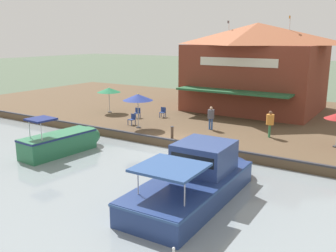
% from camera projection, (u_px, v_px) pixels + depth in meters
% --- Properties ---
extents(ground_plane, '(220.00, 220.00, 0.00)m').
position_uv_depth(ground_plane, '(171.00, 150.00, 24.68)').
color(ground_plane, '#4C5B47').
extents(quay_deck, '(22.00, 56.00, 0.60)m').
position_uv_depth(quay_deck, '(236.00, 116.00, 33.64)').
color(quay_deck, brown).
rests_on(quay_deck, ground).
extents(quay_edge_fender, '(0.20, 50.40, 0.10)m').
position_uv_depth(quay_edge_fender, '(172.00, 140.00, 24.61)').
color(quay_edge_fender, '#2D2D33').
rests_on(quay_edge_fender, quay_deck).
extents(waterfront_restaurant, '(11.03, 11.87, 8.47)m').
position_uv_depth(waterfront_restaurant, '(256.00, 66.00, 34.56)').
color(waterfront_restaurant, brown).
rests_on(waterfront_restaurant, quay_deck).
extents(patio_umbrella_mid_patio_right, '(2.09, 2.09, 2.28)m').
position_uv_depth(patio_umbrella_mid_patio_right, '(109.00, 90.00, 33.49)').
color(patio_umbrella_mid_patio_right, '#B7B7B7').
rests_on(patio_umbrella_mid_patio_right, quay_deck).
extents(patio_umbrella_back_row, '(2.24, 2.24, 2.60)m').
position_uv_depth(patio_umbrella_back_row, '(138.00, 97.00, 27.65)').
color(patio_umbrella_back_row, '#B7B7B7').
rests_on(patio_umbrella_back_row, quay_deck).
extents(cafe_chair_back_row_seat, '(0.49, 0.49, 0.85)m').
position_uv_depth(cafe_chair_back_row_seat, '(132.00, 119.00, 29.02)').
color(cafe_chair_back_row_seat, navy).
rests_on(cafe_chair_back_row_seat, quay_deck).
extents(cafe_chair_under_first_umbrella, '(0.57, 0.57, 0.85)m').
position_uv_depth(cafe_chair_under_first_umbrella, '(137.00, 112.00, 31.51)').
color(cafe_chair_under_first_umbrella, navy).
rests_on(cafe_chair_under_first_umbrella, quay_deck).
extents(cafe_chair_beside_entrance, '(0.52, 0.52, 0.85)m').
position_uv_depth(cafe_chair_beside_entrance, '(163.00, 112.00, 31.77)').
color(cafe_chair_beside_entrance, navy).
rests_on(cafe_chair_beside_entrance, quay_deck).
extents(person_at_quay_edge, '(0.49, 0.49, 1.71)m').
position_uv_depth(person_at_quay_edge, '(211.00, 115.00, 27.37)').
color(person_at_quay_edge, '#2D5193').
rests_on(person_at_quay_edge, quay_deck).
extents(person_near_entrance, '(0.52, 0.52, 1.82)m').
position_uv_depth(person_near_entrance, '(270.00, 121.00, 25.23)').
color(person_near_entrance, '#337547').
rests_on(person_near_entrance, quay_deck).
extents(motorboat_mid_row, '(8.94, 3.23, 2.41)m').
position_uv_depth(motorboat_mid_row, '(200.00, 178.00, 17.33)').
color(motorboat_mid_row, navy).
rests_on(motorboat_mid_row, river_water).
extents(motorboat_nearest_quay, '(5.75, 2.12, 2.48)m').
position_uv_depth(motorboat_nearest_quay, '(65.00, 141.00, 23.83)').
color(motorboat_nearest_quay, '#287047').
rests_on(motorboat_nearest_quay, river_water).
extents(mooring_post, '(0.22, 0.22, 0.90)m').
position_uv_depth(mooring_post, '(172.00, 133.00, 24.81)').
color(mooring_post, '#473323').
rests_on(mooring_post, quay_deck).
extents(tree_downstream_bank, '(3.59, 3.42, 5.80)m').
position_uv_depth(tree_downstream_bank, '(228.00, 62.00, 41.95)').
color(tree_downstream_bank, brown).
rests_on(tree_downstream_bank, quay_deck).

